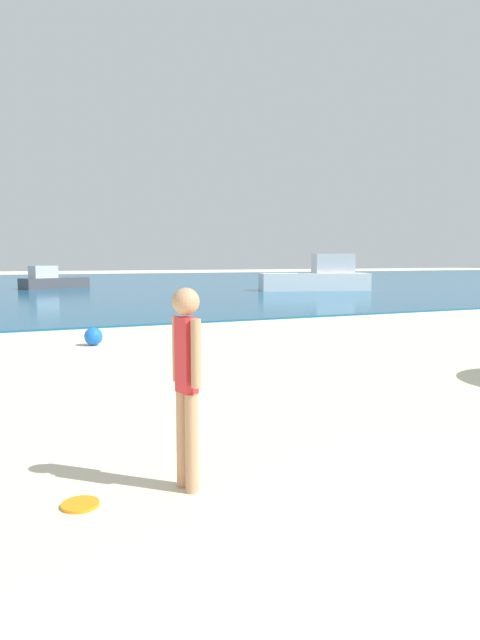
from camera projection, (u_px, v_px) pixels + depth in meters
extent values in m
cube|color=#14567F|center=(33.00, 284.00, 42.82)|extent=(160.00, 60.00, 0.06)
cylinder|color=tan|center=(192.00, 443.00, 4.53)|extent=(0.11, 0.11, 0.82)
cylinder|color=tan|center=(183.00, 439.00, 4.65)|extent=(0.11, 0.11, 0.82)
cube|color=red|center=(186.00, 355.00, 4.51)|extent=(0.15, 0.21, 0.62)
sphere|color=tan|center=(186.00, 301.00, 4.46)|extent=(0.22, 0.22, 0.22)
cylinder|color=tan|center=(196.00, 353.00, 4.38)|extent=(0.08, 0.08, 0.55)
cylinder|color=tan|center=(177.00, 348.00, 4.63)|extent=(0.08, 0.08, 0.55)
cylinder|color=orange|center=(80.00, 504.00, 4.31)|extent=(0.29, 0.29, 0.03)
cube|color=white|center=(314.00, 282.00, 33.70)|extent=(6.82, 3.98, 1.04)
cube|color=silver|center=(333.00, 263.00, 33.72)|extent=(2.67, 2.10, 1.17)
cube|color=#4C4C51|center=(55.00, 283.00, 35.96)|extent=(4.51, 3.02, 0.69)
cube|color=silver|center=(43.00, 272.00, 35.31)|extent=(1.81, 1.52, 0.78)
sphere|color=blue|center=(93.00, 336.00, 12.39)|extent=(0.40, 0.40, 0.40)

